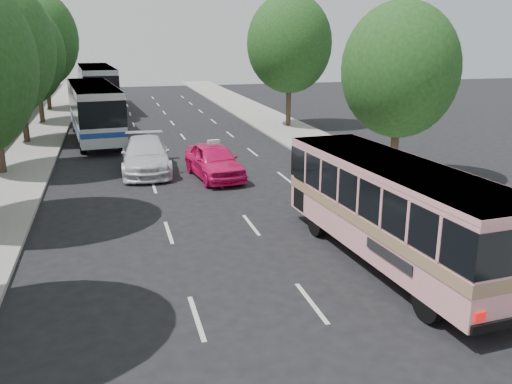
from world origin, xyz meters
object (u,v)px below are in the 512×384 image
object	(u,v)px
pink_taxi	(214,161)
tour_coach_rear	(97,84)
white_pickup	(146,155)
tour_coach_front	(94,107)
pink_bus	(394,203)

from	to	relation	value
pink_taxi	tour_coach_rear	xyz separation A→B (m)	(-5.50, 26.71, 1.49)
white_pickup	pink_taxi	bearing A→B (deg)	-31.39
pink_taxi	white_pickup	size ratio (longest dim) A/B	0.84
pink_taxi	tour_coach_front	xyz separation A→B (m)	(-5.50, 11.37, 1.29)
pink_bus	tour_coach_front	world-z (taller)	tour_coach_front
pink_taxi	tour_coach_front	bearing A→B (deg)	109.18
pink_bus	pink_taxi	world-z (taller)	pink_bus
pink_bus	tour_coach_front	xyz separation A→B (m)	(-8.59, 22.55, 0.24)
tour_coach_front	tour_coach_rear	size ratio (longest dim) A/B	0.92
white_pickup	tour_coach_front	world-z (taller)	tour_coach_front
pink_taxi	tour_coach_rear	distance (m)	27.31
tour_coach_front	tour_coach_rear	world-z (taller)	tour_coach_rear
pink_bus	tour_coach_rear	bearing A→B (deg)	98.57
pink_taxi	white_pickup	xyz separation A→B (m)	(-3.00, 2.01, 0.01)
pink_bus	tour_coach_rear	size ratio (longest dim) A/B	0.74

